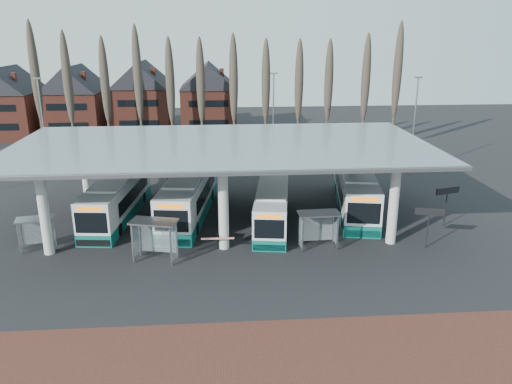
{
  "coord_description": "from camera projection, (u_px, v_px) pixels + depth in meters",
  "views": [
    {
      "loc": [
        -0.2,
        -29.82,
        14.65
      ],
      "look_at": [
        2.59,
        7.0,
        2.62
      ],
      "focal_mm": 35.0,
      "sensor_mm": 36.0,
      "label": 1
    }
  ],
  "objects": [
    {
      "name": "shelter_1",
      "position": [
        155.0,
        231.0,
        32.81
      ],
      "size": [
        3.32,
        2.22,
        2.82
      ],
      "rotation": [
        0.0,
        0.0,
        -0.25
      ],
      "color": "gray",
      "rests_on": "ground"
    },
    {
      "name": "bus_2",
      "position": [
        272.0,
        205.0,
        39.39
      ],
      "size": [
        3.96,
        11.32,
        3.08
      ],
      "rotation": [
        0.0,
        0.0,
        -0.15
      ],
      "color": "silver",
      "rests_on": "ground"
    },
    {
      "name": "shelter_0",
      "position": [
        36.0,
        226.0,
        34.48
      ],
      "size": [
        2.74,
        1.76,
        2.35
      ],
      "rotation": [
        0.0,
        0.0,
        0.21
      ],
      "color": "gray",
      "rests_on": "ground"
    },
    {
      "name": "lamp_post_c",
      "position": [
        414.0,
        124.0,
        51.58
      ],
      "size": [
        0.8,
        0.16,
        10.17
      ],
      "color": "slate",
      "rests_on": "ground"
    },
    {
      "name": "station_canopy",
      "position": [
        222.0,
        151.0,
        38.65
      ],
      "size": [
        32.0,
        16.0,
        6.34
      ],
      "color": "beige",
      "rests_on": "ground"
    },
    {
      "name": "bus_3",
      "position": [
        355.0,
        190.0,
        42.38
      ],
      "size": [
        4.86,
        13.12,
        3.57
      ],
      "rotation": [
        0.0,
        0.0,
        -0.17
      ],
      "color": "silver",
      "rests_on": "ground"
    },
    {
      "name": "bus_1",
      "position": [
        189.0,
        196.0,
        40.94
      ],
      "size": [
        4.52,
        13.21,
        3.6
      ],
      "rotation": [
        0.0,
        0.0,
        -0.14
      ],
      "color": "silver",
      "rests_on": "ground"
    },
    {
      "name": "lamp_post_a",
      "position": [
        43.0,
        126.0,
        50.74
      ],
      "size": [
        0.8,
        0.16,
        10.17
      ],
      "color": "slate",
      "rests_on": "ground"
    },
    {
      "name": "bus_0",
      "position": [
        117.0,
        198.0,
        40.57
      ],
      "size": [
        3.86,
        12.4,
        3.39
      ],
      "rotation": [
        0.0,
        0.0,
        -0.1
      ],
      "color": "silver",
      "rests_on": "ground"
    },
    {
      "name": "info_sign_0",
      "position": [
        429.0,
        215.0,
        34.47
      ],
      "size": [
        1.94,
        0.61,
        2.95
      ],
      "rotation": [
        0.0,
        0.0,
        -0.26
      ],
      "color": "black",
      "rests_on": "ground"
    },
    {
      "name": "lamp_post_b",
      "position": [
        273.0,
        117.0,
        56.26
      ],
      "size": [
        0.8,
        0.16,
        10.17
      ],
      "color": "slate",
      "rests_on": "ground"
    },
    {
      "name": "info_sign_1",
      "position": [
        447.0,
        194.0,
        38.38
      ],
      "size": [
        2.07,
        0.7,
        3.16
      ],
      "rotation": [
        0.0,
        0.0,
        0.28
      ],
      "color": "black",
      "rests_on": "ground"
    },
    {
      "name": "shelter_2",
      "position": [
        318.0,
        222.0,
        34.73
      ],
      "size": [
        2.92,
        1.56,
        2.65
      ],
      "rotation": [
        0.0,
        0.0,
        0.05
      ],
      "color": "gray",
      "rests_on": "ground"
    },
    {
      "name": "ground",
      "position": [
        225.0,
        264.0,
        32.83
      ],
      "size": [
        140.0,
        140.0,
        0.0
      ],
      "primitive_type": "plane",
      "color": "black",
      "rests_on": "ground"
    },
    {
      "name": "barrier",
      "position": [
        218.0,
        239.0,
        34.44
      ],
      "size": [
        2.28,
        0.64,
        1.14
      ],
      "rotation": [
        0.0,
        0.0,
        -0.02
      ],
      "color": "black",
      "rests_on": "ground"
    },
    {
      "name": "townhouse_row",
      "position": [
        109.0,
        94.0,
        71.57
      ],
      "size": [
        36.8,
        10.3,
        12.25
      ],
      "color": "brown",
      "rests_on": "ground"
    },
    {
      "name": "poplar_row",
      "position": [
        219.0,
        80.0,
        61.4
      ],
      "size": [
        45.1,
        1.1,
        14.5
      ],
      "color": "#473D33",
      "rests_on": "ground"
    }
  ]
}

